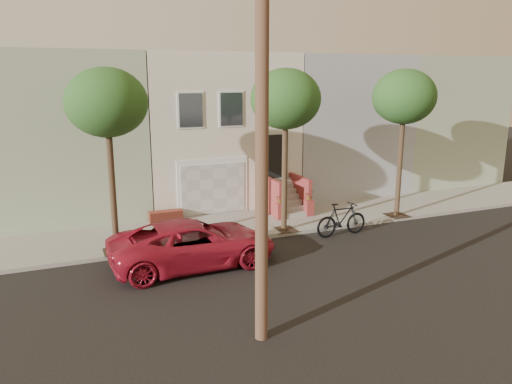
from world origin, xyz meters
name	(u,v)px	position (x,y,z in m)	size (l,w,h in m)	color
ground	(308,272)	(0.00, 0.00, 0.00)	(90.00, 90.00, 0.00)	black
sidewalk	(247,224)	(0.00, 5.35, 0.07)	(40.00, 3.70, 0.15)	#9A988C
house_row	(205,126)	(0.00, 11.19, 3.64)	(33.10, 11.70, 7.00)	beige
tree_left	(107,104)	(-5.50, 3.90, 5.26)	(2.70, 2.57, 6.30)	#2D2116
tree_mid	(286,100)	(1.00, 3.90, 5.26)	(2.70, 2.57, 6.30)	#2D2116
tree_right	(404,98)	(6.50, 3.90, 5.26)	(2.70, 2.57, 6.30)	#2D2116
pickup_truck	(193,243)	(-3.24, 1.95, 0.76)	(2.54, 5.50, 1.53)	maroon
motorcycle	(342,219)	(2.97, 2.78, 0.67)	(0.63, 2.23, 1.34)	black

